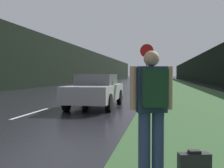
{
  "coord_description": "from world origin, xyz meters",
  "views": [
    {
      "loc": [
        4.68,
        -2.27,
        1.42
      ],
      "look_at": [
        1.98,
        13.72,
        0.9
      ],
      "focal_mm": 45.0,
      "sensor_mm": 36.0,
      "label": 1
    }
  ],
  "objects_px": {
    "stop_sign": "(147,68)",
    "suitcase": "(194,166)",
    "hitchhiker_with_backpack": "(152,104)",
    "delivery_truck": "(139,74)",
    "car_passing_near": "(96,90)"
  },
  "relations": [
    {
      "from": "stop_sign",
      "to": "hitchhiker_with_backpack",
      "type": "bearing_deg",
      "value": -87.05
    },
    {
      "from": "hitchhiker_with_backpack",
      "to": "suitcase",
      "type": "distance_m",
      "value": 1.01
    },
    {
      "from": "stop_sign",
      "to": "suitcase",
      "type": "distance_m",
      "value": 9.92
    },
    {
      "from": "stop_sign",
      "to": "car_passing_near",
      "type": "bearing_deg",
      "value": -142.97
    },
    {
      "from": "stop_sign",
      "to": "hitchhiker_with_backpack",
      "type": "distance_m",
      "value": 9.75
    },
    {
      "from": "hitchhiker_with_backpack",
      "to": "delivery_truck",
      "type": "height_order",
      "value": "delivery_truck"
    },
    {
      "from": "hitchhiker_with_backpack",
      "to": "car_passing_near",
      "type": "xyz_separation_m",
      "value": [
        -2.65,
        8.09,
        -0.26
      ]
    },
    {
      "from": "stop_sign",
      "to": "car_passing_near",
      "type": "relative_size",
      "value": 0.62
    },
    {
      "from": "suitcase",
      "to": "delivery_truck",
      "type": "relative_size",
      "value": 0.06
    },
    {
      "from": "car_passing_near",
      "to": "delivery_truck",
      "type": "distance_m",
      "value": 79.51
    },
    {
      "from": "car_passing_near",
      "to": "hitchhiker_with_backpack",
      "type": "bearing_deg",
      "value": 108.14
    },
    {
      "from": "delivery_truck",
      "to": "hitchhiker_with_backpack",
      "type": "bearing_deg",
      "value": -85.74
    },
    {
      "from": "suitcase",
      "to": "delivery_truck",
      "type": "distance_m",
      "value": 87.82
    },
    {
      "from": "stop_sign",
      "to": "delivery_truck",
      "type": "relative_size",
      "value": 0.41
    },
    {
      "from": "hitchhiker_with_backpack",
      "to": "car_passing_near",
      "type": "distance_m",
      "value": 8.51
    }
  ]
}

